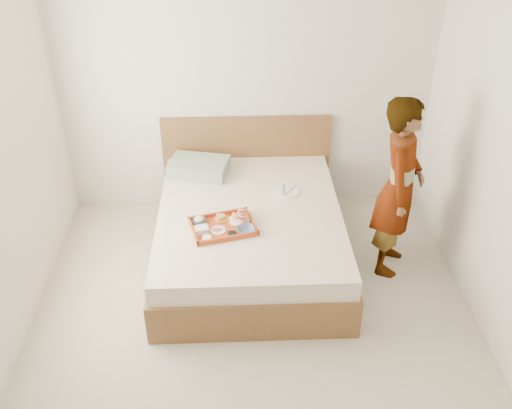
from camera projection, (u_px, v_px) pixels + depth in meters
The scene contains 16 objects.
ground at pixel (255, 341), 4.32m from camera, with size 3.50×4.00×0.01m, color #BFB2A1.
wall_back at pixel (246, 81), 5.28m from camera, with size 3.50×0.01×2.60m, color silver.
bed at pixel (250, 235), 5.01m from camera, with size 1.65×2.00×0.53m, color brown.
headboard at pixel (247, 161), 5.71m from camera, with size 1.65×0.06×0.95m, color brown.
pillow at pixel (199, 167), 5.36m from camera, with size 0.53×0.36×0.13m, color #90A192.
tray at pixel (223, 226), 4.62m from camera, with size 0.51×0.37×0.05m, color #C3521D.
prawn_plate at pixel (239, 220), 4.71m from camera, with size 0.18×0.18×0.01m, color white.
navy_bowl_big at pixel (246, 230), 4.57m from camera, with size 0.14×0.14×0.04m, color navy.
sauce_dish at pixel (232, 234), 4.52m from camera, with size 0.07×0.07×0.03m, color black.
meat_plate at pixel (218, 230), 4.58m from camera, with size 0.13×0.13×0.01m, color white.
bread_plate at pixel (222, 219), 4.72m from camera, with size 0.12×0.12×0.01m, color orange.
salad_bowl at pixel (199, 221), 4.67m from camera, with size 0.11×0.11×0.03m, color navy.
plastic_tub at pixel (202, 230), 4.56m from camera, with size 0.11×0.09×0.05m, color silver.
cheese_round at pixel (207, 238), 4.48m from camera, with size 0.07×0.07×0.03m, color white.
dinner_plate at pixel (287, 191), 5.11m from camera, with size 0.24×0.24×0.01m, color white.
person at pixel (399, 188), 4.67m from camera, with size 0.58×0.38×1.58m, color #EFE7CF.
Camera 1 is at (-0.12, -3.04, 3.23)m, focal length 40.06 mm.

